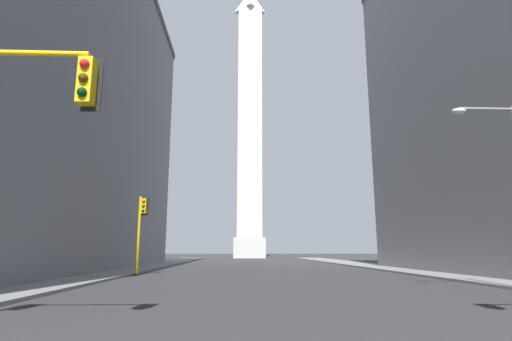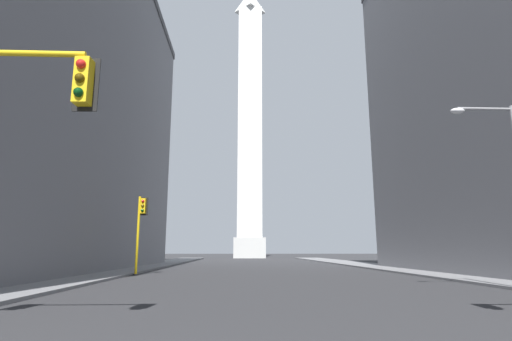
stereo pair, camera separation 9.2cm
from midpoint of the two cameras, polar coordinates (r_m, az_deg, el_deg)
The scene contains 5 objects.
sidewalk_left at distance 34.89m, azimuth -19.70°, elevation -13.44°, with size 5.00×110.79×0.15m, color slate.
sidewalk_right at distance 36.50m, azimuth 22.03°, elevation -13.15°, with size 5.00×110.79×0.15m, color slate.
obelisk at distance 97.55m, azimuth -0.88°, elevation 7.26°, with size 7.13×7.13×67.92m.
traffic_light_mid_left at distance 30.42m, azimuth -16.10°, elevation -7.18°, with size 0.79×0.52×5.64m.
street_lamp at distance 20.63m, azimuth 32.65°, elevation -0.45°, with size 2.93×0.36×8.15m.
Camera 2 is at (-2.28, -0.13, 1.76)m, focal length 28.00 mm.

